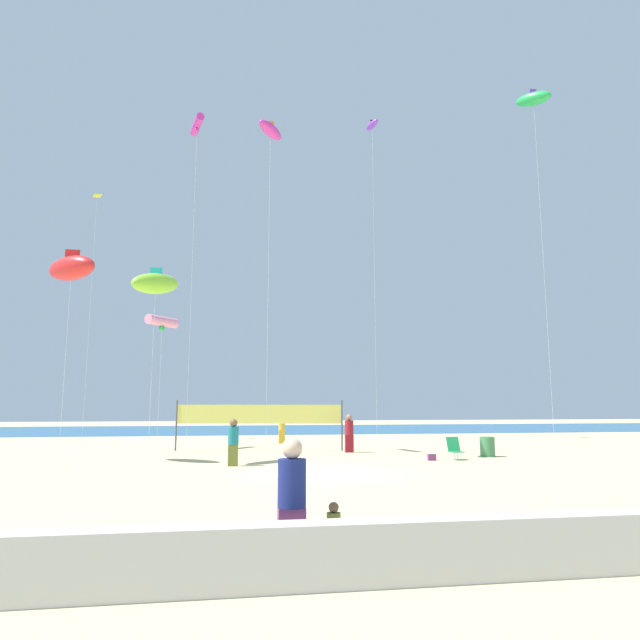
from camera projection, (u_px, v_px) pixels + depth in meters
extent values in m
plane|color=#D1BC89|center=(322.00, 473.00, 18.10)|extent=(120.00, 120.00, 0.00)
cube|color=#28608C|center=(260.00, 429.00, 50.25)|extent=(120.00, 20.00, 0.01)
cube|color=beige|center=(473.00, 548.00, 7.11)|extent=(28.00, 0.44, 0.75)
cube|color=#7A3872|center=(291.00, 537.00, 7.61)|extent=(0.37, 0.22, 0.78)
cylinder|color=navy|center=(292.00, 483.00, 7.72)|extent=(0.39, 0.39, 0.65)
sphere|color=beige|center=(292.00, 448.00, 7.79)|extent=(0.29, 0.29, 0.29)
cube|color=#99B28C|center=(334.00, 552.00, 7.64)|extent=(0.18, 0.11, 0.39)
cylinder|color=olive|center=(334.00, 525.00, 7.69)|extent=(0.19, 0.19, 0.32)
sphere|color=brown|center=(334.00, 507.00, 7.72)|extent=(0.14, 0.14, 0.14)
cube|color=gold|center=(282.00, 437.00, 31.87)|extent=(0.36, 0.21, 0.74)
cylinder|color=gold|center=(282.00, 425.00, 31.97)|extent=(0.37, 0.37, 0.62)
sphere|color=#997051|center=(282.00, 417.00, 32.04)|extent=(0.28, 0.28, 0.28)
cube|color=olive|center=(233.00, 455.00, 20.14)|extent=(0.36, 0.22, 0.76)
cylinder|color=#19727A|center=(233.00, 436.00, 20.25)|extent=(0.38, 0.38, 0.63)
sphere|color=brown|center=(234.00, 423.00, 20.31)|extent=(0.28, 0.28, 0.28)
cube|color=maroon|center=(349.00, 444.00, 25.92)|extent=(0.38, 0.23, 0.79)
cylinder|color=maroon|center=(349.00, 428.00, 26.03)|extent=(0.40, 0.40, 0.66)
sphere|color=#997051|center=(349.00, 417.00, 26.10)|extent=(0.29, 0.29, 0.29)
cube|color=#1E8C4C|center=(456.00, 452.00, 22.34)|extent=(0.52, 0.48, 0.03)
cube|color=#1E8C4C|center=(453.00, 444.00, 22.67)|extent=(0.52, 0.23, 0.57)
cylinder|color=silver|center=(458.00, 456.00, 22.18)|extent=(0.03, 0.03, 0.32)
cylinder|color=silver|center=(455.00, 456.00, 22.46)|extent=(0.03, 0.03, 0.32)
cylinder|color=#3F7F4C|center=(487.00, 447.00, 23.77)|extent=(0.62, 0.62, 0.83)
cylinder|color=#4C4C51|center=(176.00, 425.00, 26.98)|extent=(0.08, 0.08, 2.40)
cylinder|color=#4C4C51|center=(342.00, 425.00, 27.02)|extent=(0.08, 0.08, 2.40)
cube|color=#EAE566|center=(259.00, 414.00, 27.08)|extent=(7.89, 1.30, 0.90)
cube|color=#7A3872|center=(432.00, 457.00, 22.08)|extent=(0.32, 0.16, 0.25)
cylinder|color=silver|center=(544.00, 265.00, 30.70)|extent=(0.01, 0.01, 19.57)
ellipsoid|color=green|center=(533.00, 99.00, 32.17)|extent=(1.81, 2.34, 1.16)
cube|color=purple|center=(533.00, 94.00, 32.22)|extent=(0.43, 0.06, 0.54)
cylinder|color=silver|center=(65.00, 363.00, 21.88)|extent=(0.01, 0.01, 7.59)
ellipsoid|color=red|center=(72.00, 268.00, 22.44)|extent=(2.71, 2.66, 1.05)
cube|color=red|center=(72.00, 258.00, 22.51)|extent=(0.56, 0.06, 0.70)
cylinder|color=silver|center=(268.00, 287.00, 23.80)|extent=(0.01, 0.01, 14.25)
ellipsoid|color=#D833A5|center=(270.00, 130.00, 24.86)|extent=(1.41, 1.53, 0.71)
cube|color=orange|center=(270.00, 125.00, 24.90)|extent=(0.30, 0.06, 0.38)
cylinder|color=silver|center=(159.00, 384.00, 28.42)|extent=(0.01, 0.01, 6.44)
cylinder|color=pink|center=(162.00, 321.00, 28.91)|extent=(1.60, 1.85, 0.51)
sphere|color=green|center=(162.00, 328.00, 28.85)|extent=(0.31, 0.31, 0.31)
cylinder|color=silver|center=(90.00, 314.00, 36.06)|extent=(0.01, 0.01, 15.94)
pyramid|color=yellow|center=(97.00, 195.00, 37.27)|extent=(0.67, 0.66, 0.25)
cylinder|color=silver|center=(192.00, 282.00, 26.69)|extent=(0.01, 0.01, 15.98)
cylinder|color=#D833A5|center=(197.00, 125.00, 27.89)|extent=(0.79, 1.84, 0.39)
sphere|color=#D833A5|center=(197.00, 130.00, 27.85)|extent=(0.23, 0.23, 0.23)
cylinder|color=silver|center=(152.00, 372.00, 21.36)|extent=(0.01, 0.01, 6.86)
ellipsoid|color=#8CD833|center=(156.00, 284.00, 21.88)|extent=(2.19, 2.40, 1.20)
cube|color=#26BFCC|center=(156.00, 275.00, 21.93)|extent=(0.47, 0.06, 0.58)
cylinder|color=silver|center=(374.00, 275.00, 37.67)|extent=(0.01, 0.01, 21.62)
ellipsoid|color=purple|center=(372.00, 125.00, 39.29)|extent=(0.87, 1.44, 0.56)
cube|color=black|center=(372.00, 122.00, 39.32)|extent=(0.27, 0.06, 0.33)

